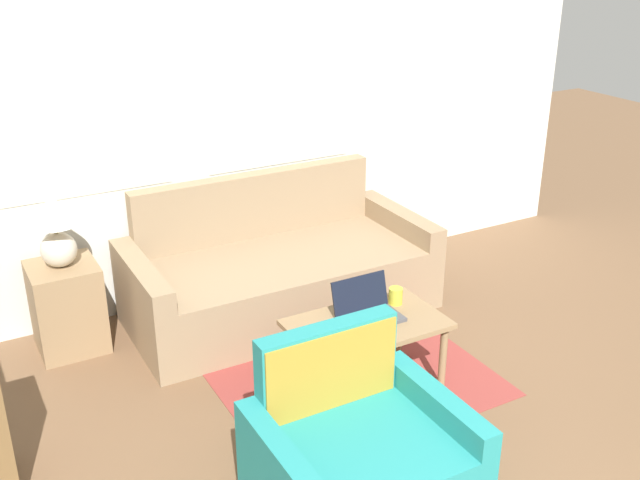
{
  "coord_description": "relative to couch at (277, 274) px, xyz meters",
  "views": [
    {
      "loc": [
        -1.67,
        -0.67,
        2.52
      ],
      "look_at": [
        0.34,
        2.95,
        0.75
      ],
      "focal_mm": 42.0,
      "sensor_mm": 36.0,
      "label": 1
    }
  ],
  "objects": [
    {
      "name": "wall_back",
      "position": [
        -0.34,
        0.48,
        1.03
      ],
      "size": [
        6.48,
        0.06,
        2.6
      ],
      "color": "silver",
      "rests_on": "ground_plane"
    },
    {
      "name": "rug",
      "position": [
        0.01,
        -0.61,
        -0.27
      ],
      "size": [
        1.56,
        2.08,
        0.01
      ],
      "color": "brown",
      "rests_on": "ground_plane"
    },
    {
      "name": "couch",
      "position": [
        0.0,
        0.0,
        0.0
      ],
      "size": [
        2.06,
        0.95,
        0.9
      ],
      "color": "#937A5B",
      "rests_on": "ground_plane"
    },
    {
      "name": "armchair",
      "position": [
        -0.56,
        -1.96,
        0.0
      ],
      "size": [
        0.89,
        0.74,
        0.86
      ],
      "color": "teal",
      "rests_on": "ground_plane"
    },
    {
      "name": "side_table",
      "position": [
        -1.38,
        0.18,
        0.02
      ],
      "size": [
        0.41,
        0.41,
        0.57
      ],
      "color": "#937551",
      "rests_on": "ground_plane"
    },
    {
      "name": "table_lamp",
      "position": [
        -1.38,
        0.18,
        0.57
      ],
      "size": [
        0.29,
        0.29,
        0.46
      ],
      "color": "beige",
      "rests_on": "side_table"
    },
    {
      "name": "coffee_table",
      "position": [
        0.01,
        -1.14,
        0.12
      ],
      "size": [
        0.87,
        0.54,
        0.45
      ],
      "color": "#8E704C",
      "rests_on": "ground_plane"
    },
    {
      "name": "laptop",
      "position": [
        0.04,
        -1.1,
        0.23
      ],
      "size": [
        0.35,
        0.26,
        0.22
      ],
      "color": "#47474C",
      "rests_on": "coffee_table"
    },
    {
      "name": "cup_navy",
      "position": [
        0.28,
        -1.03,
        0.22
      ],
      "size": [
        0.08,
        0.08,
        0.1
      ],
      "color": "gold",
      "rests_on": "coffee_table"
    }
  ]
}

